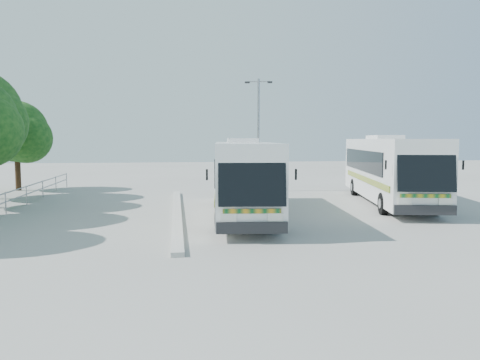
{
  "coord_description": "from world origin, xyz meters",
  "views": [
    {
      "loc": [
        -2.32,
        -19.28,
        3.39
      ],
      "look_at": [
        0.58,
        1.77,
        1.53
      ],
      "focal_mm": 35.0,
      "sensor_mm": 36.0,
      "label": 1
    }
  ],
  "objects": [
    {
      "name": "kerb_divider",
      "position": [
        -2.3,
        2.0,
        0.07
      ],
      "size": [
        0.4,
        16.0,
        0.15
      ],
      "primitive_type": "cube",
      "color": "#B2B2AD",
      "rests_on": "ground"
    },
    {
      "name": "railing",
      "position": [
        -10.0,
        4.0,
        0.74
      ],
      "size": [
        0.06,
        22.0,
        1.0
      ],
      "color": "gray",
      "rests_on": "ground"
    },
    {
      "name": "ground",
      "position": [
        0.0,
        0.0,
        0.0
      ],
      "size": [
        100.0,
        100.0,
        0.0
      ],
      "primitive_type": "plane",
      "color": "#9B9B96",
      "rests_on": "ground"
    },
    {
      "name": "tree_far_e",
      "position": [
        -12.63,
        13.3,
        3.89
      ],
      "size": [
        4.54,
        4.28,
        5.92
      ],
      "color": "#382314",
      "rests_on": "ground"
    },
    {
      "name": "coach_adjacent",
      "position": [
        8.79,
        4.04,
        1.86
      ],
      "size": [
        4.84,
        12.5,
        3.4
      ],
      "rotation": [
        0.0,
        0.0,
        -0.2
      ],
      "color": "silver",
      "rests_on": "ground"
    },
    {
      "name": "lamppost",
      "position": [
        2.99,
        10.63,
        4.0
      ],
      "size": [
        1.76,
        0.53,
        7.25
      ],
      "rotation": [
        0.0,
        0.0,
        -0.21
      ],
      "color": "gray",
      "rests_on": "ground"
    },
    {
      "name": "coach_main",
      "position": [
        0.64,
        1.21,
        1.78
      ],
      "size": [
        3.43,
        11.84,
        3.24
      ],
      "rotation": [
        0.0,
        0.0,
        -0.09
      ],
      "color": "white",
      "rests_on": "ground"
    }
  ]
}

